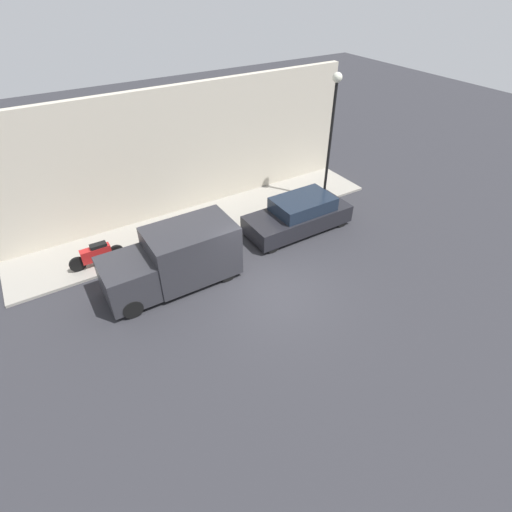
% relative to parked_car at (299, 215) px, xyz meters
% --- Properties ---
extents(ground_plane, '(60.00, 60.00, 0.00)m').
position_rel_parked_car_xyz_m(ground_plane, '(-2.70, 3.04, -0.67)').
color(ground_plane, '#2D2D33').
extents(sidewalk, '(2.65, 15.42, 0.10)m').
position_rel_parked_car_xyz_m(sidewalk, '(2.48, 3.04, -0.61)').
color(sidewalk, gray).
rests_on(sidewalk, ground_plane).
extents(building_facade, '(0.30, 15.42, 5.23)m').
position_rel_parked_car_xyz_m(building_facade, '(3.95, 3.04, 1.95)').
color(building_facade, beige).
rests_on(building_facade, ground_plane).
extents(parked_car, '(1.76, 4.34, 1.40)m').
position_rel_parked_car_xyz_m(parked_car, '(0.00, 0.00, 0.00)').
color(parked_car, black).
rests_on(parked_car, ground_plane).
extents(delivery_van, '(1.84, 4.47, 2.01)m').
position_rel_parked_car_xyz_m(delivery_van, '(-0.52, 5.59, 0.34)').
color(delivery_van, '#2D2D33').
rests_on(delivery_van, ground_plane).
extents(motorcycle_blue, '(0.30, 1.94, 0.83)m').
position_rel_parked_car_xyz_m(motorcycle_blue, '(1.90, 4.41, -0.11)').
color(motorcycle_blue, navy).
rests_on(motorcycle_blue, sidewalk).
extents(motorcycle_red, '(0.30, 1.93, 0.85)m').
position_rel_parked_car_xyz_m(motorcycle_red, '(1.77, 7.61, -0.11)').
color(motorcycle_red, '#B21E1E').
rests_on(motorcycle_red, sidewalk).
extents(streetlamp, '(0.39, 0.39, 5.40)m').
position_rel_parked_car_xyz_m(streetlamp, '(1.38, -2.49, 3.15)').
color(streetlamp, black).
rests_on(streetlamp, sidewalk).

